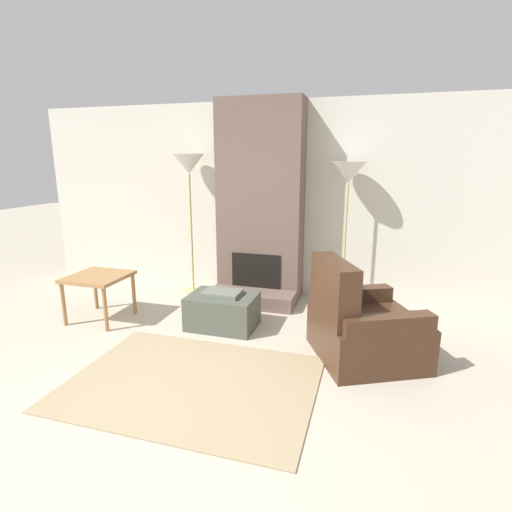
% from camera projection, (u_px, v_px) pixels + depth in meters
% --- Properties ---
extents(ground_plane, '(24.00, 24.00, 0.00)m').
position_uv_depth(ground_plane, '(148.00, 424.00, 2.86)').
color(ground_plane, '#B2A893').
extents(wall_back, '(6.93, 0.06, 2.60)m').
position_uv_depth(wall_back, '(265.00, 200.00, 5.50)').
color(wall_back, beige).
rests_on(wall_back, ground_plane).
extents(fireplace, '(1.11, 0.82, 2.60)m').
position_uv_depth(fireplace, '(260.00, 208.00, 5.27)').
color(fireplace, brown).
rests_on(fireplace, ground_plane).
extents(ottoman, '(0.75, 0.53, 0.43)m').
position_uv_depth(ottoman, '(223.00, 310.00, 4.48)').
color(ottoman, '#474C42').
rests_on(ottoman, ground_plane).
extents(armchair, '(1.21, 1.22, 0.97)m').
position_uv_depth(armchair, '(359.00, 329.00, 3.76)').
color(armchair, '#422819').
rests_on(armchair, ground_plane).
extents(side_table, '(0.63, 0.63, 0.54)m').
position_uv_depth(side_table, '(98.00, 281.00, 4.64)').
color(side_table, '#9E7042').
rests_on(side_table, ground_plane).
extents(floor_lamp_left, '(0.42, 0.42, 1.92)m').
position_uv_depth(floor_lamp_left, '(189.00, 170.00, 5.37)').
color(floor_lamp_left, tan).
rests_on(floor_lamp_left, ground_plane).
extents(floor_lamp_right, '(0.42, 0.42, 1.82)m').
position_uv_depth(floor_lamp_right, '(348.00, 179.00, 4.81)').
color(floor_lamp_right, tan).
rests_on(floor_lamp_right, ground_plane).
extents(area_rug, '(2.07, 1.50, 0.01)m').
position_uv_depth(area_rug, '(192.00, 382.00, 3.39)').
color(area_rug, '#9E8966').
rests_on(area_rug, ground_plane).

